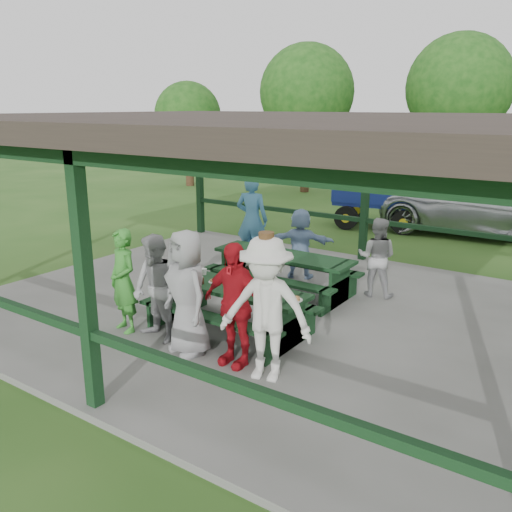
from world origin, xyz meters
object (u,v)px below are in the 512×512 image
Objects in this scene: contestant_grey_left at (156,289)px; contestant_white_fedora at (266,309)px; picnic_table_near at (230,303)px; spectator_lblue at (300,243)px; picnic_table_far at (283,268)px; spectator_grey at (377,257)px; contestant_grey_mid at (187,293)px; farm_trailer at (380,207)px; contestant_red at (234,304)px; contestant_green at (123,281)px; spectator_blue at (252,220)px; pickup_truck at (489,206)px.

contestant_grey_left is 0.83× the size of contestant_white_fedora.
spectator_lblue is at bearing 99.50° from picnic_table_near.
picnic_table_far is 1.72m from spectator_grey.
contestant_grey_mid is 9.77m from farm_trailer.
contestant_grey_mid is at bearing 166.33° from contestant_white_fedora.
contestant_white_fedora is (1.26, -0.93, 0.47)m from picnic_table_near.
spectator_grey is (1.24, 3.76, -0.16)m from contestant_grey_mid.
picnic_table_far is at bearing 91.88° from contestant_grey_left.
contestant_red is at bearing 11.43° from contestant_grey_left.
contestant_green is at bearing -147.44° from picnic_table_near.
spectator_grey is (1.19, 2.84, 0.26)m from picnic_table_near.
spectator_grey is at bearing 157.80° from spectator_blue.
picnic_table_far is at bearing 113.86° from contestant_grey_mid.
spectator_blue is at bearing 147.00° from pickup_truck.
contestant_white_fedora is (2.64, -0.05, 0.13)m from contestant_green.
contestant_grey_left is at bearing 92.40° from spectator_blue.
contestant_green reaches higher than spectator_lblue.
spectator_grey is 6.39m from farm_trailer.
contestant_white_fedora is at bearing -62.04° from picnic_table_far.
spectator_lblue is 0.73× the size of spectator_blue.
picnic_table_far is at bearing 98.19° from picnic_table_near.
farm_trailer is (-0.65, 5.79, -0.21)m from spectator_lblue.
spectator_grey is (2.56, 3.72, -0.08)m from contestant_green.
spectator_lblue is (-1.20, 3.82, -0.14)m from contestant_red.
contestant_green is at bearing 165.73° from contestant_white_fedora.
picnic_table_far is 0.46× the size of pickup_truck.
picnic_table_near is 0.95× the size of picnic_table_far.
picnic_table_near is 1.67m from contestant_green.
contestant_white_fedora reaches higher than contestant_red.
contestant_grey_mid is 3.96m from spectator_grey.
picnic_table_near is 1.16m from contestant_grey_left.
contestant_red reaches higher than contestant_green.
contestant_white_fedora is at bearing 174.26° from pickup_truck.
spectator_blue is at bearing 113.58° from contestant_white_fedora.
picnic_table_near is 1.63m from contestant_white_fedora.
spectator_grey is at bearing 70.11° from contestant_green.
contestant_green is at bearing -102.16° from farm_trailer.
contestant_grey_left is at bearing 164.85° from contestant_white_fedora.
farm_trailer is at bearing 103.34° from contestant_green.
farm_trailer is (0.75, 5.48, -0.47)m from spectator_blue.
contestant_grey_mid is at bearing -170.66° from contestant_red.
contestant_green is 0.46× the size of farm_trailer.
contestant_white_fedora reaches higher than spectator_grey.
farm_trailer is (-1.11, 9.70, -0.38)m from contestant_grey_mid.
picnic_table_near is at bearing 79.55° from spectator_lblue.
contestant_grey_left is 0.82× the size of spectator_blue.
spectator_grey reaches higher than picnic_table_near.
farm_trailer is (-2.42, 9.71, -0.43)m from contestant_white_fedora.
farm_trailer is (-1.16, 8.79, 0.04)m from picnic_table_near.
picnic_table_near is 1.41× the size of contestant_grey_mid.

